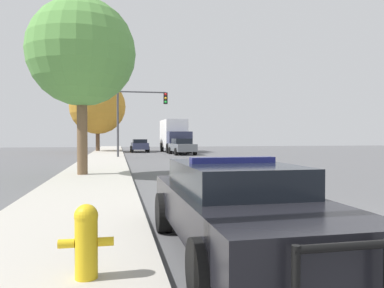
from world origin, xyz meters
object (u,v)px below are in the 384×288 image
(car_background_distant, at_px, (140,145))
(fire_hydrant, at_px, (86,239))
(car_background_oncoming, at_px, (182,146))
(police_car, at_px, (237,204))
(traffic_light, at_px, (138,109))
(box_truck, at_px, (174,135))
(tree_sidewalk_far, at_px, (98,106))
(tree_sidewalk_near, at_px, (82,53))

(car_background_distant, bearing_deg, fire_hydrant, -94.57)
(fire_hydrant, bearing_deg, car_background_oncoming, 78.21)
(police_car, relative_size, car_background_distant, 1.20)
(traffic_light, relative_size, car_background_oncoming, 1.12)
(police_car, bearing_deg, car_background_distant, -91.65)
(box_truck, bearing_deg, car_background_distant, -6.60)
(fire_hydrant, distance_m, traffic_light, 25.27)
(fire_hydrant, bearing_deg, tree_sidewalk_far, 92.65)
(police_car, relative_size, fire_hydrant, 6.00)
(police_car, height_order, car_background_distant, police_car)
(police_car, distance_m, traffic_light, 24.28)
(traffic_light, relative_size, box_truck, 0.71)
(traffic_light, bearing_deg, tree_sidewalk_near, -102.89)
(box_truck, bearing_deg, car_background_oncoming, 87.61)
(fire_hydrant, relative_size, box_truck, 0.11)
(tree_sidewalk_far, bearing_deg, fire_hydrant, -87.35)
(car_background_distant, xyz_separation_m, tree_sidewalk_near, (-3.76, -24.15, 4.41))
(tree_sidewalk_far, distance_m, tree_sidewalk_near, 25.42)
(traffic_light, bearing_deg, box_truck, 67.21)
(police_car, bearing_deg, car_background_oncoming, -98.84)
(tree_sidewalk_far, bearing_deg, police_car, -84.06)
(police_car, bearing_deg, box_truck, -97.75)
(car_background_oncoming, bearing_deg, tree_sidewalk_far, -45.49)
(car_background_oncoming, bearing_deg, box_truck, -94.55)
(car_background_oncoming, bearing_deg, traffic_light, 45.82)
(car_background_distant, xyz_separation_m, car_background_oncoming, (3.57, -6.01, 0.04))
(car_background_distant, distance_m, car_background_oncoming, 6.99)
(traffic_light, distance_m, tree_sidewalk_near, 13.60)
(box_truck, height_order, tree_sidewalk_near, tree_sidewalk_near)
(tree_sidewalk_far, height_order, tree_sidewalk_near, tree_sidewalk_far)
(car_background_oncoming, relative_size, box_truck, 0.63)
(box_truck, relative_size, tree_sidewalk_far, 0.94)
(police_car, xyz_separation_m, car_background_distant, (0.63, 35.04, 0.02))
(car_background_distant, bearing_deg, tree_sidewalk_near, -99.16)
(police_car, relative_size, traffic_light, 0.97)
(tree_sidewalk_far, bearing_deg, tree_sidewalk_near, -88.56)
(fire_hydrant, bearing_deg, box_truck, 79.82)
(car_background_oncoming, relative_size, tree_sidewalk_far, 0.59)
(traffic_light, bearing_deg, police_car, -89.72)
(police_car, xyz_separation_m, traffic_light, (-0.12, 24.08, 3.07))
(car_background_oncoming, relative_size, tree_sidewalk_near, 0.64)
(car_background_distant, relative_size, tree_sidewalk_far, 0.54)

